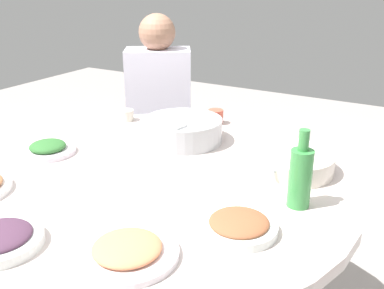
{
  "coord_description": "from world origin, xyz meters",
  "views": [
    {
      "loc": [
        1.07,
        0.79,
        1.38
      ],
      "look_at": [
        -0.15,
        0.08,
        0.83
      ],
      "focal_mm": 41.16,
      "sensor_mm": 36.0,
      "label": 1
    }
  ],
  "objects_px": {
    "round_dining_table": "(149,204)",
    "dish_stirfry": "(239,225)",
    "rice_bowl": "(183,130)",
    "tea_cup_far": "(126,115)",
    "stool_for_diner_left": "(161,185)",
    "diner_left": "(159,98)",
    "tea_cup_near": "(216,117)",
    "dish_greens": "(48,149)",
    "dish_shrimp": "(127,251)",
    "green_bottle": "(300,176)",
    "soup_bowl": "(290,162)"
  },
  "relations": [
    {
      "from": "round_dining_table",
      "to": "dish_stirfry",
      "type": "distance_m",
      "value": 0.45
    },
    {
      "from": "round_dining_table",
      "to": "dish_greens",
      "type": "height_order",
      "value": "dish_greens"
    },
    {
      "from": "dish_greens",
      "to": "diner_left",
      "type": "bearing_deg",
      "value": -173.74
    },
    {
      "from": "dish_greens",
      "to": "stool_for_diner_left",
      "type": "distance_m",
      "value": 1.04
    },
    {
      "from": "green_bottle",
      "to": "tea_cup_near",
      "type": "bearing_deg",
      "value": -134.69
    },
    {
      "from": "stool_for_diner_left",
      "to": "dish_shrimp",
      "type": "bearing_deg",
      "value": 31.19
    },
    {
      "from": "dish_greens",
      "to": "diner_left",
      "type": "height_order",
      "value": "diner_left"
    },
    {
      "from": "green_bottle",
      "to": "tea_cup_near",
      "type": "relative_size",
      "value": 3.5
    },
    {
      "from": "stool_for_diner_left",
      "to": "diner_left",
      "type": "relative_size",
      "value": 0.56
    },
    {
      "from": "dish_stirfry",
      "to": "stool_for_diner_left",
      "type": "distance_m",
      "value": 1.47
    },
    {
      "from": "soup_bowl",
      "to": "dish_shrimp",
      "type": "relative_size",
      "value": 1.3
    },
    {
      "from": "green_bottle",
      "to": "tea_cup_far",
      "type": "height_order",
      "value": "green_bottle"
    },
    {
      "from": "round_dining_table",
      "to": "stool_for_diner_left",
      "type": "height_order",
      "value": "round_dining_table"
    },
    {
      "from": "round_dining_table",
      "to": "dish_shrimp",
      "type": "height_order",
      "value": "dish_shrimp"
    },
    {
      "from": "round_dining_table",
      "to": "rice_bowl",
      "type": "xyz_separation_m",
      "value": [
        -0.33,
        -0.06,
        0.16
      ]
    },
    {
      "from": "dish_shrimp",
      "to": "soup_bowl",
      "type": "bearing_deg",
      "value": 165.1
    },
    {
      "from": "round_dining_table",
      "to": "soup_bowl",
      "type": "xyz_separation_m",
      "value": [
        -0.27,
        0.4,
        0.14
      ]
    },
    {
      "from": "round_dining_table",
      "to": "dish_greens",
      "type": "bearing_deg",
      "value": -86.3
    },
    {
      "from": "soup_bowl",
      "to": "diner_left",
      "type": "xyz_separation_m",
      "value": [
        -0.57,
        -0.92,
        -0.04
      ]
    },
    {
      "from": "round_dining_table",
      "to": "tea_cup_near",
      "type": "distance_m",
      "value": 0.61
    },
    {
      "from": "dish_greens",
      "to": "green_bottle",
      "type": "bearing_deg",
      "value": 94.99
    },
    {
      "from": "dish_shrimp",
      "to": "diner_left",
      "type": "relative_size",
      "value": 0.32
    },
    {
      "from": "round_dining_table",
      "to": "tea_cup_far",
      "type": "distance_m",
      "value": 0.61
    },
    {
      "from": "soup_bowl",
      "to": "dish_greens",
      "type": "relative_size",
      "value": 1.58
    },
    {
      "from": "dish_greens",
      "to": "dish_stirfry",
      "type": "distance_m",
      "value": 0.84
    },
    {
      "from": "soup_bowl",
      "to": "dish_shrimp",
      "type": "bearing_deg",
      "value": -14.9
    },
    {
      "from": "tea_cup_near",
      "to": "diner_left",
      "type": "xyz_separation_m",
      "value": [
        -0.25,
        -0.48,
        -0.04
      ]
    },
    {
      "from": "dish_shrimp",
      "to": "tea_cup_near",
      "type": "bearing_deg",
      "value": -164.6
    },
    {
      "from": "dish_greens",
      "to": "dish_shrimp",
      "type": "bearing_deg",
      "value": 60.98
    },
    {
      "from": "diner_left",
      "to": "dish_greens",
      "type": "bearing_deg",
      "value": 6.26
    },
    {
      "from": "green_bottle",
      "to": "tea_cup_far",
      "type": "distance_m",
      "value": 0.99
    },
    {
      "from": "rice_bowl",
      "to": "tea_cup_near",
      "type": "relative_size",
      "value": 4.69
    },
    {
      "from": "soup_bowl",
      "to": "rice_bowl",
      "type": "bearing_deg",
      "value": -97.37
    },
    {
      "from": "rice_bowl",
      "to": "tea_cup_far",
      "type": "height_order",
      "value": "rice_bowl"
    },
    {
      "from": "tea_cup_near",
      "to": "diner_left",
      "type": "height_order",
      "value": "diner_left"
    },
    {
      "from": "green_bottle",
      "to": "diner_left",
      "type": "height_order",
      "value": "diner_left"
    },
    {
      "from": "rice_bowl",
      "to": "dish_stirfry",
      "type": "distance_m",
      "value": 0.67
    },
    {
      "from": "dish_stirfry",
      "to": "tea_cup_far",
      "type": "relative_size",
      "value": 3.04
    },
    {
      "from": "dish_greens",
      "to": "dish_stirfry",
      "type": "xyz_separation_m",
      "value": [
        0.13,
        0.83,
        0.0
      ]
    },
    {
      "from": "dish_greens",
      "to": "tea_cup_far",
      "type": "xyz_separation_m",
      "value": [
        -0.45,
        0.01,
        0.01
      ]
    },
    {
      "from": "rice_bowl",
      "to": "dish_greens",
      "type": "bearing_deg",
      "value": -45.69
    },
    {
      "from": "dish_shrimp",
      "to": "stool_for_diner_left",
      "type": "xyz_separation_m",
      "value": [
        -1.23,
        -0.75,
        -0.56
      ]
    },
    {
      "from": "rice_bowl",
      "to": "tea_cup_far",
      "type": "distance_m",
      "value": 0.37
    },
    {
      "from": "green_bottle",
      "to": "stool_for_diner_left",
      "type": "bearing_deg",
      "value": -127.82
    },
    {
      "from": "diner_left",
      "to": "green_bottle",
      "type": "bearing_deg",
      "value": 52.18
    },
    {
      "from": "dish_greens",
      "to": "tea_cup_far",
      "type": "bearing_deg",
      "value": 178.43
    },
    {
      "from": "dish_shrimp",
      "to": "diner_left",
      "type": "height_order",
      "value": "diner_left"
    },
    {
      "from": "dish_stirfry",
      "to": "green_bottle",
      "type": "bearing_deg",
      "value": 156.71
    },
    {
      "from": "rice_bowl",
      "to": "dish_greens",
      "type": "height_order",
      "value": "rice_bowl"
    },
    {
      "from": "stool_for_diner_left",
      "to": "diner_left",
      "type": "height_order",
      "value": "diner_left"
    }
  ]
}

